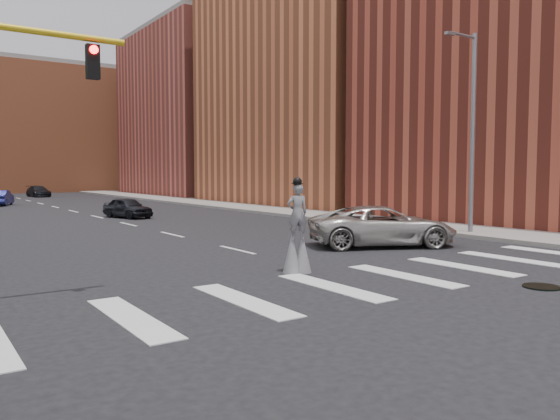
% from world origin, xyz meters
% --- Properties ---
extents(ground_plane, '(160.00, 160.00, 0.00)m').
position_xyz_m(ground_plane, '(0.00, 0.00, 0.00)').
color(ground_plane, black).
rests_on(ground_plane, ground).
extents(sidewalk_right, '(5.00, 90.00, 0.18)m').
position_xyz_m(sidewalk_right, '(12.50, 25.00, 0.09)').
color(sidewalk_right, gray).
rests_on(sidewalk_right, ground).
extents(manhole, '(0.90, 0.90, 0.04)m').
position_xyz_m(manhole, '(3.00, -2.00, 0.02)').
color(manhole, black).
rests_on(manhole, ground).
extents(building_mid, '(16.00, 22.00, 24.00)m').
position_xyz_m(building_mid, '(22.00, 30.00, 12.00)').
color(building_mid, '#C8693F').
rests_on(building_mid, ground).
extents(building_far, '(16.00, 22.00, 20.00)m').
position_xyz_m(building_far, '(22.00, 54.00, 10.00)').
color(building_far, '#B35042').
rests_on(building_far, ground).
extents(building_backdrop, '(26.00, 14.00, 18.00)m').
position_xyz_m(building_backdrop, '(6.00, 78.00, 9.00)').
color(building_backdrop, '#C8693F').
rests_on(building_backdrop, ground).
extents(streetlight, '(2.05, 0.20, 9.00)m').
position_xyz_m(streetlight, '(10.90, 6.00, 4.90)').
color(streetlight, slate).
rests_on(streetlight, ground).
extents(stilt_performer, '(0.83, 0.62, 2.73)m').
position_xyz_m(stilt_performer, '(-0.86, 3.06, 1.04)').
color(stilt_performer, '#302113').
rests_on(stilt_performer, ground).
extents(suv_crossing, '(6.23, 4.80, 1.57)m').
position_xyz_m(suv_crossing, '(5.23, 5.77, 0.79)').
color(suv_crossing, '#BCB9B1').
rests_on(suv_crossing, ground).
extents(car_near, '(2.45, 4.04, 1.29)m').
position_xyz_m(car_near, '(1.39, 24.21, 0.64)').
color(car_near, black).
rests_on(car_near, ground).
extents(car_mid, '(2.59, 4.20, 1.31)m').
position_xyz_m(car_mid, '(-3.40, 42.70, 0.65)').
color(car_mid, navy).
rests_on(car_mid, ground).
extents(car_far, '(2.28, 4.61, 1.29)m').
position_xyz_m(car_far, '(2.55, 58.59, 0.64)').
color(car_far, black).
rests_on(car_far, ground).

